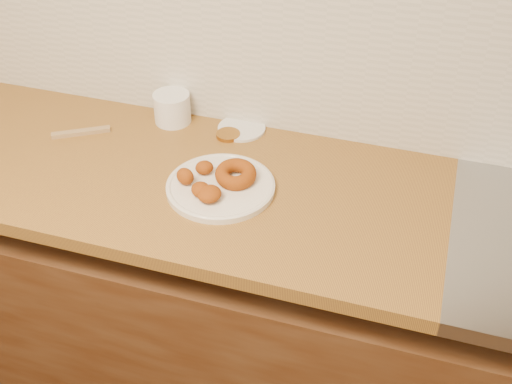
# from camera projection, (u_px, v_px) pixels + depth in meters

# --- Properties ---
(base_cabinet) EXTENTS (3.60, 0.60, 0.77)m
(base_cabinet) POSITION_uv_depth(u_px,v_px,m) (250.00, 321.00, 1.95)
(base_cabinet) COLOR brown
(base_cabinet) RESTS_ON floor
(butcher_block) EXTENTS (2.30, 0.62, 0.04)m
(butcher_block) POSITION_uv_depth(u_px,v_px,m) (29.00, 151.00, 1.80)
(butcher_block) COLOR olive
(butcher_block) RESTS_ON base_cabinet
(backsplash) EXTENTS (3.60, 0.02, 0.60)m
(backsplash) POSITION_uv_depth(u_px,v_px,m) (284.00, 30.00, 1.67)
(backsplash) COLOR beige
(backsplash) RESTS_ON wall_back
(donut_plate) EXTENTS (0.28, 0.28, 0.02)m
(donut_plate) POSITION_uv_depth(u_px,v_px,m) (221.00, 187.00, 1.62)
(donut_plate) COLOR silver
(donut_plate) RESTS_ON butcher_block
(ring_donut) EXTENTS (0.14, 0.14, 0.05)m
(ring_donut) POSITION_uv_depth(u_px,v_px,m) (235.00, 174.00, 1.62)
(ring_donut) COLOR #934408
(ring_donut) RESTS_ON donut_plate
(fried_dough_chunks) EXTENTS (0.14, 0.16, 0.04)m
(fried_dough_chunks) POSITION_uv_depth(u_px,v_px,m) (201.00, 184.00, 1.59)
(fried_dough_chunks) COLOR #934408
(fried_dough_chunks) RESTS_ON donut_plate
(plastic_tub) EXTENTS (0.14, 0.14, 0.09)m
(plastic_tub) POSITION_uv_depth(u_px,v_px,m) (172.00, 108.00, 1.85)
(plastic_tub) COLOR white
(plastic_tub) RESTS_ON butcher_block
(tub_lid) EXTENTS (0.16, 0.16, 0.01)m
(tub_lid) POSITION_uv_depth(u_px,v_px,m) (242.00, 128.00, 1.84)
(tub_lid) COLOR silver
(tub_lid) RESTS_ON butcher_block
(brass_jar_lid) EXTENTS (0.09, 0.09, 0.01)m
(brass_jar_lid) POSITION_uv_depth(u_px,v_px,m) (228.00, 135.00, 1.81)
(brass_jar_lid) COLOR #9F6A28
(brass_jar_lid) RESTS_ON butcher_block
(wooden_utensil) EXTENTS (0.15, 0.10, 0.01)m
(wooden_utensil) POSITION_uv_depth(u_px,v_px,m) (81.00, 132.00, 1.82)
(wooden_utensil) COLOR #9A7A4F
(wooden_utensil) RESTS_ON butcher_block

